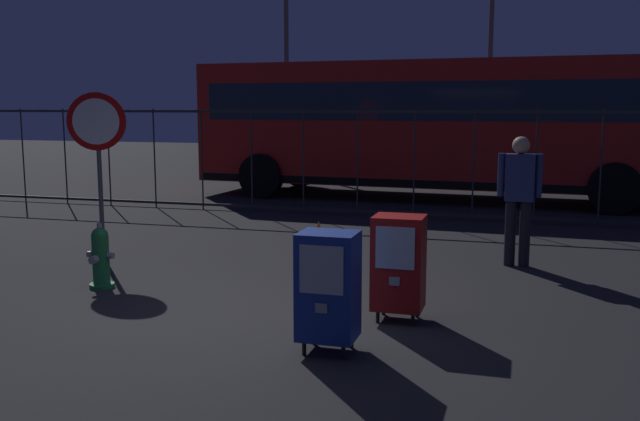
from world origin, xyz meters
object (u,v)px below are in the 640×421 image
Objects in this scene: newspaper_box_primary at (399,262)px; street_light_near_right at (286,51)px; street_light_near_left at (491,45)px; stop_sign at (98,141)px; fire_hydrant at (101,258)px; newspaper_box_secondary at (328,286)px; bus_near at (435,122)px; traffic_cone at (319,240)px; pedestrian at (519,193)px.

street_light_near_right is at bearing 112.95° from newspaper_box_primary.
street_light_near_left is at bearing 89.86° from newspaper_box_primary.
stop_sign is 0.34× the size of street_light_near_left.
street_light_near_left reaches higher than fire_hydrant.
newspaper_box_secondary is (-0.41, -1.03, 0.00)m from newspaper_box_primary.
street_light_near_left is (0.04, 14.62, 3.23)m from newspaper_box_primary.
fire_hydrant is 9.43m from bus_near.
fire_hydrant is 14.59m from street_light_near_right.
bus_near is at bearing 84.28° from traffic_cone.
pedestrian is 0.16× the size of bus_near.
street_light_near_left is (1.54, 12.22, 3.54)m from traffic_cone.
fire_hydrant is 3.47m from newspaper_box_primary.
pedestrian is 0.26× the size of street_light_near_right.
newspaper_box_secondary is at bearing -69.80° from street_light_near_right.
fire_hydrant is at bearing -103.24° from bus_near.
street_light_near_right is (-4.52, 11.83, 3.45)m from traffic_cone.
pedestrian is 2.68m from traffic_cone.
newspaper_box_secondary is 1.92× the size of traffic_cone.
traffic_cone is at bearing -172.33° from pedestrian.
bus_near reaches higher than pedestrian.
pedestrian is 0.26× the size of street_light_near_left.
fire_hydrant is 0.07× the size of bus_near.
street_light_near_left is at bearing 82.83° from traffic_cone.
newspaper_box_secondary is at bearing -91.63° from street_light_near_left.
newspaper_box_secondary is 15.98m from street_light_near_left.
traffic_cone is 12.82m from street_light_near_left.
street_light_near_left is 6.07m from street_light_near_right.
fire_hydrant is 2.89m from traffic_cone.
fire_hydrant is at bearing -132.44° from traffic_cone.
street_light_near_right is (-2.57, 13.96, 3.36)m from fire_hydrant.
newspaper_box_secondary is 10.32m from bus_near.
newspaper_box_primary is 9.32m from bus_near.
stop_sign is 0.35× the size of street_light_near_right.
fire_hydrant is at bearing 175.66° from newspaper_box_primary.
newspaper_box_secondary is at bearing -111.35° from pedestrian.
bus_near is 7.49m from street_light_near_right.
stop_sign is 0.21× the size of bus_near.
pedestrian is (1.06, 2.74, 0.38)m from newspaper_box_primary.
fire_hydrant is 0.45× the size of pedestrian.
street_light_near_left is at bearing 88.37° from newspaper_box_secondary.
pedestrian reaches higher than traffic_cone.
stop_sign is (-4.29, 1.55, 1.03)m from newspaper_box_primary.
stop_sign is at bearing 146.30° from newspaper_box_secondary.
fire_hydrant is 0.11× the size of street_light_near_left.
newspaper_box_primary is 1.00× the size of newspaper_box_secondary.
bus_near is (3.47, 7.66, 0.11)m from stop_sign.
pedestrian is at bearing 68.75° from newspaper_box_primary.
pedestrian is 3.15× the size of traffic_cone.
pedestrian is at bearing 7.67° from traffic_cone.
stop_sign is at bearing -163.26° from traffic_cone.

